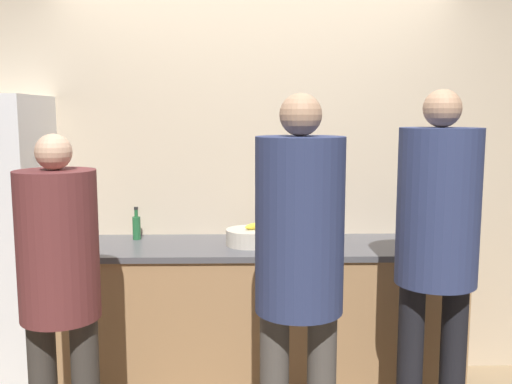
{
  "coord_description": "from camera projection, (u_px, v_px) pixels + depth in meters",
  "views": [
    {
      "loc": [
        -0.06,
        -3.05,
        1.72
      ],
      "look_at": [
        0.0,
        0.15,
        1.28
      ],
      "focal_mm": 40.0,
      "sensor_mm": 36.0,
      "label": 1
    }
  ],
  "objects": [
    {
      "name": "bottle_green",
      "position": [
        137.0,
        227.0,
        3.6
      ],
      "size": [
        0.05,
        0.05,
        0.21
      ],
      "color": "#236033",
      "rests_on": "counter"
    },
    {
      "name": "person_right",
      "position": [
        437.0,
        234.0,
        2.81
      ],
      "size": [
        0.4,
        0.4,
        1.84
      ],
      "color": "black",
      "rests_on": "ground_plane"
    },
    {
      "name": "utensil_crock",
      "position": [
        278.0,
        230.0,
        3.58
      ],
      "size": [
        0.09,
        0.09,
        0.28
      ],
      "color": "#3D424C",
      "rests_on": "counter"
    },
    {
      "name": "person_left",
      "position": [
        59.0,
        276.0,
        2.61
      ],
      "size": [
        0.36,
        0.36,
        1.63
      ],
      "color": "#38332D",
      "rests_on": "ground_plane"
    },
    {
      "name": "bottle_red",
      "position": [
        327.0,
        231.0,
        3.42
      ],
      "size": [
        0.06,
        0.06,
        0.23
      ],
      "color": "red",
      "rests_on": "counter"
    },
    {
      "name": "bottle_clear",
      "position": [
        310.0,
        226.0,
        3.61
      ],
      "size": [
        0.08,
        0.08,
        0.21
      ],
      "color": "silver",
      "rests_on": "counter"
    },
    {
      "name": "wall_back",
      "position": [
        254.0,
        178.0,
        3.74
      ],
      "size": [
        5.2,
        0.06,
        2.6
      ],
      "color": "#C6B293",
      "rests_on": "ground_plane"
    },
    {
      "name": "person_center",
      "position": [
        299.0,
        258.0,
        2.46
      ],
      "size": [
        0.38,
        0.38,
        1.81
      ],
      "color": "#4C4742",
      "rests_on": "ground_plane"
    },
    {
      "name": "cup_white",
      "position": [
        428.0,
        235.0,
        3.51
      ],
      "size": [
        0.09,
        0.09,
        0.1
      ],
      "color": "white",
      "rests_on": "counter"
    },
    {
      "name": "fruit_bowl",
      "position": [
        250.0,
        237.0,
        3.45
      ],
      "size": [
        0.29,
        0.29,
        0.14
      ],
      "color": "beige",
      "rests_on": "counter"
    },
    {
      "name": "counter",
      "position": [
        255.0,
        317.0,
        3.55
      ],
      "size": [
        2.47,
        0.66,
        0.93
      ],
      "color": "#9E754C",
      "rests_on": "ground_plane"
    }
  ]
}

